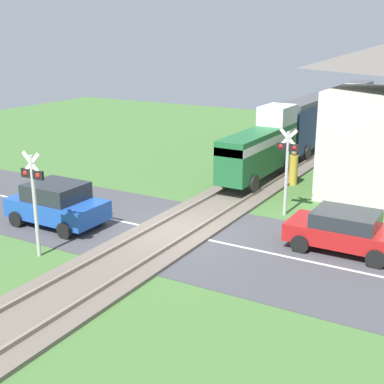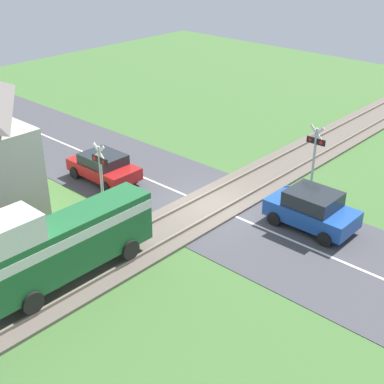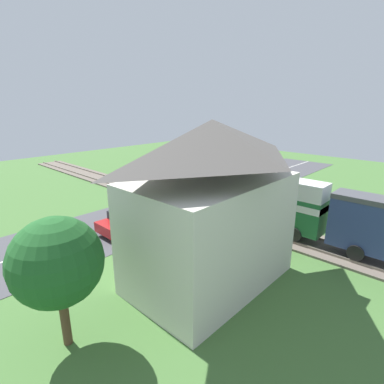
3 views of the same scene
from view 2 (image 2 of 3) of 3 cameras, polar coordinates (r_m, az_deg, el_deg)
ground_plane at (r=23.72m, az=2.06°, el=-1.56°), size 60.00×60.00×0.00m
road_surface at (r=23.71m, az=2.07°, el=-1.53°), size 48.00×6.40×0.02m
track_bed at (r=23.68m, az=2.07°, el=-1.41°), size 2.80×48.00×0.24m
car_near_crossing at (r=22.32m, az=12.67°, el=-1.79°), size 3.62×2.02×1.61m
car_far_side at (r=26.18m, az=-9.41°, el=2.72°), size 3.66×1.95×1.35m
crossing_signal_west_approach at (r=24.31m, az=12.95°, el=4.15°), size 0.90×0.18×3.41m
crossing_signal_east_approach at (r=22.12m, az=-9.70°, el=2.12°), size 0.90×0.18×3.41m
pedestrian_by_station at (r=19.88m, az=-16.80°, el=-6.47°), size 0.41×0.41×1.65m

